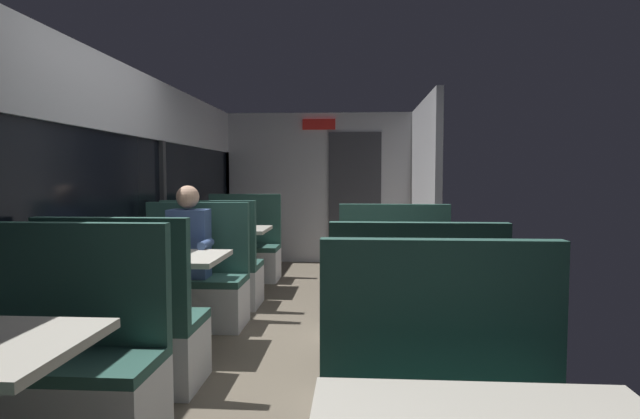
# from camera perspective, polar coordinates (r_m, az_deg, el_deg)

# --- Properties ---
(ground_plane) EXTENTS (3.30, 9.20, 0.02)m
(ground_plane) POSITION_cam_1_polar(r_m,az_deg,el_deg) (4.15, -4.23, -15.36)
(ground_plane) COLOR #665B4C
(carriage_window_panel_left) EXTENTS (0.09, 8.48, 2.30)m
(carriage_window_panel_left) POSITION_cam_1_polar(r_m,az_deg,el_deg) (4.38, -23.45, 0.28)
(carriage_window_panel_left) COLOR #B2B2B7
(carriage_window_panel_left) RESTS_ON ground_plane
(carriage_end_bulkhead) EXTENTS (2.90, 0.11, 2.30)m
(carriage_end_bulkhead) POSITION_cam_1_polar(r_m,az_deg,el_deg) (8.10, 0.32, 2.27)
(carriage_end_bulkhead) COLOR #B2B2B7
(carriage_end_bulkhead) RESTS_ON ground_plane
(carriage_aisle_panel_right) EXTENTS (0.08, 2.40, 2.30)m
(carriage_aisle_panel_right) POSITION_cam_1_polar(r_m,az_deg,el_deg) (6.95, 11.24, 2.05)
(carriage_aisle_panel_right) COLOR #B2B2B7
(carriage_aisle_panel_right) RESTS_ON ground_plane
(bench_near_window_facing_entry) EXTENTS (0.95, 0.50, 1.10)m
(bench_near_window_facing_entry) POSITION_cam_1_polar(r_m,az_deg,el_deg) (3.06, -25.83, -16.12)
(bench_near_window_facing_entry) COLOR silver
(bench_near_window_facing_entry) RESTS_ON ground_plane
(dining_table_mid_window) EXTENTS (0.90, 0.70, 0.74)m
(dining_table_mid_window) POSITION_cam_1_polar(r_m,az_deg,el_deg) (4.19, -16.57, -6.15)
(dining_table_mid_window) COLOR #9E9EA3
(dining_table_mid_window) RESTS_ON ground_plane
(bench_mid_window_facing_end) EXTENTS (0.95, 0.50, 1.10)m
(bench_mid_window_facing_end) POSITION_cam_1_polar(r_m,az_deg,el_deg) (3.63, -20.42, -12.82)
(bench_mid_window_facing_end) COLOR silver
(bench_mid_window_facing_end) RESTS_ON ground_plane
(bench_mid_window_facing_entry) EXTENTS (0.95, 0.50, 1.10)m
(bench_mid_window_facing_entry) POSITION_cam_1_polar(r_m,az_deg,el_deg) (4.90, -13.62, -8.38)
(bench_mid_window_facing_entry) COLOR silver
(bench_mid_window_facing_entry) RESTS_ON ground_plane
(dining_table_far_window) EXTENTS (0.90, 0.70, 0.74)m
(dining_table_far_window) POSITION_cam_1_polar(r_m,az_deg,el_deg) (6.16, -9.83, -2.91)
(dining_table_far_window) COLOR #9E9EA3
(dining_table_far_window) RESTS_ON ground_plane
(bench_far_window_facing_end) EXTENTS (0.95, 0.50, 1.10)m
(bench_far_window_facing_end) POSITION_cam_1_polar(r_m,az_deg,el_deg) (5.54, -11.51, -6.95)
(bench_far_window_facing_end) COLOR silver
(bench_far_window_facing_end) RESTS_ON ground_plane
(bench_far_window_facing_entry) EXTENTS (0.95, 0.50, 1.10)m
(bench_far_window_facing_entry) POSITION_cam_1_polar(r_m,az_deg,el_deg) (6.88, -8.42, -4.82)
(bench_far_window_facing_entry) COLOR silver
(bench_far_window_facing_entry) RESTS_ON ground_plane
(dining_table_rear_aisle) EXTENTS (0.90, 0.70, 0.74)m
(dining_table_rear_aisle) POSITION_cam_1_polar(r_m,az_deg,el_deg) (3.75, 9.02, -7.20)
(dining_table_rear_aisle) COLOR #9E9EA3
(dining_table_rear_aisle) RESTS_ON ground_plane
(bench_rear_aisle_facing_end) EXTENTS (0.95, 0.50, 1.10)m
(bench_rear_aisle_facing_end) POSITION_cam_1_polar(r_m,az_deg,el_deg) (3.16, 10.13, -15.18)
(bench_rear_aisle_facing_end) COLOR silver
(bench_rear_aisle_facing_end) RESTS_ON ground_plane
(bench_rear_aisle_facing_entry) EXTENTS (0.95, 0.50, 1.10)m
(bench_rear_aisle_facing_entry) POSITION_cam_1_polar(r_m,az_deg,el_deg) (4.50, 8.16, -9.40)
(bench_rear_aisle_facing_entry) COLOR silver
(bench_rear_aisle_facing_entry) RESTS_ON ground_plane
(seated_passenger) EXTENTS (0.47, 0.55, 1.26)m
(seated_passenger) POSITION_cam_1_polar(r_m,az_deg,el_deg) (4.79, -13.92, -6.11)
(seated_passenger) COLOR #26262D
(seated_passenger) RESTS_ON ground_plane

